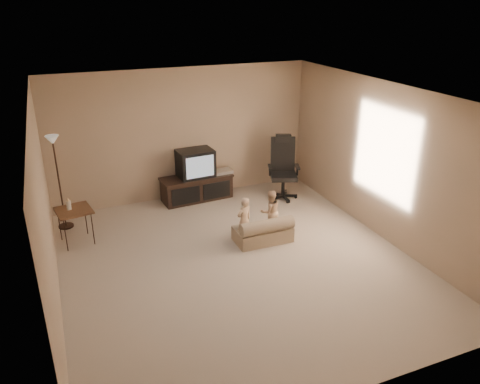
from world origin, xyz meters
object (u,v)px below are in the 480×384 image
Objects in this scene: child_sofa at (264,232)px; toddler_left at (244,220)px; side_table at (73,211)px; floor_lamp at (56,162)px; toddler_right at (270,211)px; tv_stand at (197,179)px; office_chair at (283,176)px.

toddler_left reaches higher than child_sofa.
side_table is 0.91m from floor_lamp.
floor_lamp is 3.57m from child_sofa.
side_table is 0.48× the size of floor_lamp.
toddler_right is (0.55, 0.17, -0.02)m from toddler_left.
tv_stand is 1.96m from toddler_left.
child_sofa is at bearing -105.44° from office_chair.
tv_stand is at bearing 103.09° from child_sofa.
floor_lamp is at bearing -177.30° from tv_stand.
floor_lamp is (-2.46, -0.29, 0.77)m from tv_stand.
floor_lamp is 3.21m from toddler_left.
office_chair is (1.59, -0.54, 0.03)m from tv_stand.
tv_stand is 1.82× the size of side_table.
toddler_left is at bearing 18.43° from toddler_right.
floor_lamp is at bearing -51.20° from toddler_left.
office_chair is at bearing -22.59° from tv_stand.
tv_stand is at bearing -177.82° from office_chair.
tv_stand is at bearing -67.01° from toddler_right.
tv_stand reaches higher than toddler_right.
toddler_right is (0.25, 0.28, 0.19)m from child_sofa.
floor_lamp reaches higher than tv_stand.
tv_stand is 1.58× the size of child_sofa.
tv_stand is at bearing 21.87° from side_table.
office_chair is 0.76× the size of floor_lamp.
office_chair is at bearing -124.01° from toddler_right.
office_chair is 1.57× the size of side_table.
toddler_left is at bearing -22.27° from side_table.
tv_stand is 2.50m from side_table.
floor_lamp is at bearing 149.05° from child_sofa.
side_table is 1.05× the size of toddler_right.
child_sofa is (-1.12, -1.52, -0.26)m from office_chair.
child_sofa is 0.42m from toddler_right.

